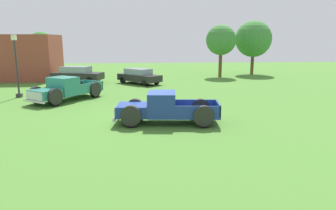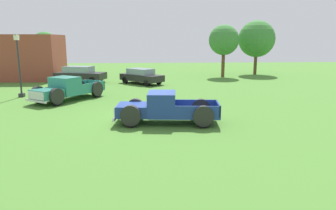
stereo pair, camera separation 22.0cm
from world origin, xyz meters
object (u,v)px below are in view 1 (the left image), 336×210
Objects in this scene: pickup_truck_foreground at (161,109)px; oak_tree_center at (221,40)px; pickup_truck_behind_left at (63,90)px; sedan_distant_b at (139,76)px; sedan_distant_a at (77,74)px; lamp_post_near at (16,65)px; oak_tree_west at (253,39)px; oak_tree_east at (41,45)px.

oak_tree_center is at bearing 68.34° from pickup_truck_foreground.
pickup_truck_behind_left is 9.31m from sedan_distant_b.
pickup_truck_foreground is 14.09m from sedan_distant_b.
lamp_post_near is (-2.57, -7.52, 1.49)m from sedan_distant_a.
oak_tree_west is at bearing 32.20° from lamp_post_near.
sedan_distant_b is at bearing -13.00° from sedan_distant_a.
pickup_truck_behind_left reaches higher than pickup_truck_foreground.
sedan_distant_a is at bearing 167.00° from sedan_distant_b.
pickup_truck_behind_left is 1.09× the size of oak_tree_east.
oak_tree_center is (17.11, 11.31, 1.62)m from lamp_post_near.
oak_tree_center reaches higher than pickup_truck_foreground.
sedan_distant_b is (-1.15, 14.04, 0.01)m from pickup_truck_foreground.
lamp_post_near is at bearing -79.79° from oak_tree_east.
pickup_truck_behind_left is at bearing -69.53° from oak_tree_east.
sedan_distant_b is (4.91, 7.91, -0.02)m from pickup_truck_behind_left.
sedan_distant_a is 8.09m from lamp_post_near.
oak_tree_center is at bearing 14.59° from sedan_distant_a.
sedan_distant_b is (5.78, -1.33, -0.07)m from sedan_distant_a.
sedan_distant_a is at bearing -165.41° from oak_tree_center.
oak_tree_west is (21.43, 13.50, 1.76)m from lamp_post_near.
pickup_truck_foreground is at bearing -39.59° from lamp_post_near.
oak_tree_east is at bearing 170.91° from oak_tree_center.
oak_tree_center reaches higher than sedan_distant_a.
pickup_truck_foreground is 0.92× the size of oak_tree_center.
lamp_post_near is at bearing -147.80° from oak_tree_west.
sedan_distant_a is 0.88× the size of oak_tree_center.
oak_tree_east reaches higher than lamp_post_near.
pickup_truck_behind_left is 23.80m from oak_tree_west.
pickup_truck_behind_left is 0.86× the size of oak_tree_west.
pickup_truck_behind_left is at bearing -121.82° from sedan_distant_b.
oak_tree_center is at bearing -9.09° from oak_tree_east.
pickup_truck_foreground is at bearing -45.33° from pickup_truck_behind_left.
sedan_distant_b is 15.35m from oak_tree_west.
oak_tree_center is at bearing 43.64° from pickup_truck_behind_left.
lamp_post_near is (-9.50, 7.85, 1.57)m from pickup_truck_foreground.
sedan_distant_b is 13.99m from oak_tree_east.
oak_tree_east is at bearing 142.92° from sedan_distant_b.
oak_tree_east is (-5.17, 6.94, 2.62)m from sedan_distant_a.
sedan_distant_b is at bearing -149.69° from oak_tree_center.
sedan_distant_b is 0.95× the size of lamp_post_near.
sedan_distant_b is 10.51m from lamp_post_near.
oak_tree_east is at bearing 110.47° from pickup_truck_behind_left.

